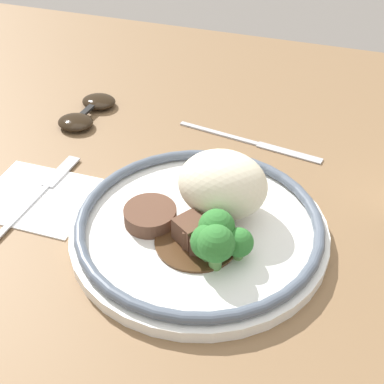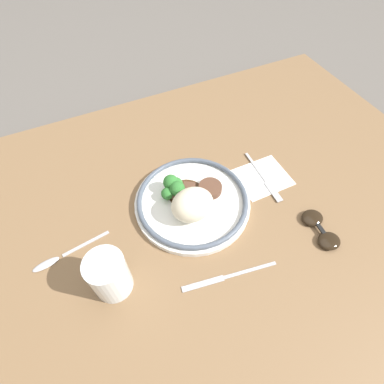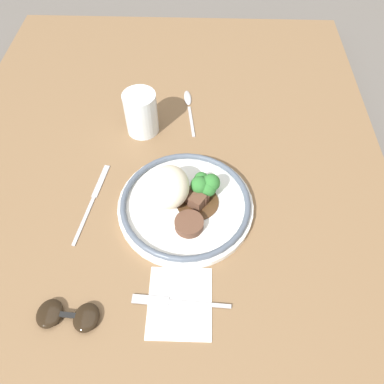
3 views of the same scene
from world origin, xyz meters
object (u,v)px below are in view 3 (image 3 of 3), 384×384
at_px(sunglasses, 68,315).
at_px(spoon, 189,103).
at_px(juice_glass, 141,115).
at_px(knife, 93,199).
at_px(fork, 170,302).
at_px(plate, 184,200).

bearing_deg(sunglasses, spoon, -14.00).
xyz_separation_m(spoon, sunglasses, (-0.55, 0.18, 0.01)).
bearing_deg(juice_glass, knife, 158.81).
height_order(fork, spoon, same).
xyz_separation_m(plate, knife, (0.01, 0.19, -0.02)).
height_order(juice_glass, fork, juice_glass).
relative_size(fork, spoon, 1.04).
distance_m(juice_glass, fork, 0.44).
relative_size(fork, knife, 0.87).
distance_m(plate, fork, 0.20).
relative_size(plate, sunglasses, 2.48).
distance_m(spoon, sunglasses, 0.58).
xyz_separation_m(knife, spoon, (0.31, -0.19, 0.00)).
xyz_separation_m(fork, sunglasses, (-0.03, 0.17, 0.00)).
relative_size(spoon, sunglasses, 1.53).
bearing_deg(plate, spoon, 0.66).
distance_m(fork, sunglasses, 0.17).
bearing_deg(plate, fork, 175.66).
bearing_deg(plate, knife, 87.07).
bearing_deg(fork, sunglasses, 13.10).
height_order(juice_glass, spoon, juice_glass).
xyz_separation_m(plate, sunglasses, (-0.23, 0.19, -0.01)).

